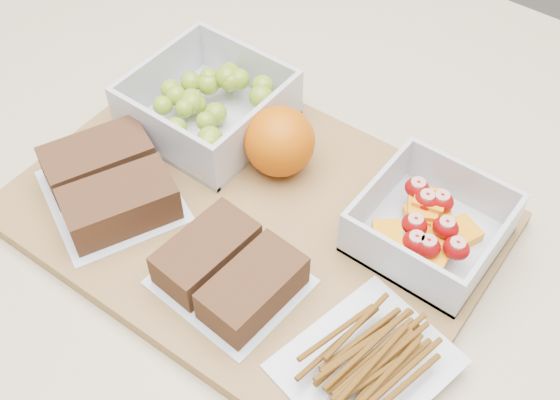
# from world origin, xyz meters

# --- Properties ---
(cutting_board) EXTENTS (0.43, 0.31, 0.02)m
(cutting_board) POSITION_xyz_m (-0.03, -0.03, 0.91)
(cutting_board) COLOR olive
(cutting_board) RESTS_ON counter
(grape_container) EXTENTS (0.14, 0.14, 0.06)m
(grape_container) POSITION_xyz_m (-0.14, 0.04, 0.94)
(grape_container) COLOR #BABCC4
(grape_container) RESTS_ON cutting_board
(fruit_container) EXTENTS (0.12, 0.12, 0.05)m
(fruit_container) POSITION_xyz_m (0.11, 0.04, 0.94)
(fruit_container) COLOR #BABCC4
(fruit_container) RESTS_ON cutting_board
(orange) EXTENTS (0.07, 0.07, 0.07)m
(orange) POSITION_xyz_m (-0.04, 0.04, 0.95)
(orange) COLOR #CA5804
(orange) RESTS_ON cutting_board
(sandwich_bag_left) EXTENTS (0.16, 0.16, 0.04)m
(sandwich_bag_left) POSITION_xyz_m (-0.14, -0.09, 0.94)
(sandwich_bag_left) COLOR silver
(sandwich_bag_left) RESTS_ON cutting_board
(sandwich_bag_center) EXTENTS (0.12, 0.11, 0.04)m
(sandwich_bag_center) POSITION_xyz_m (0.01, -0.10, 0.93)
(sandwich_bag_center) COLOR silver
(sandwich_bag_center) RESTS_ON cutting_board
(pretzel_bag) EXTENTS (0.13, 0.15, 0.03)m
(pretzel_bag) POSITION_xyz_m (0.14, -0.09, 0.93)
(pretzel_bag) COLOR silver
(pretzel_bag) RESTS_ON cutting_board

